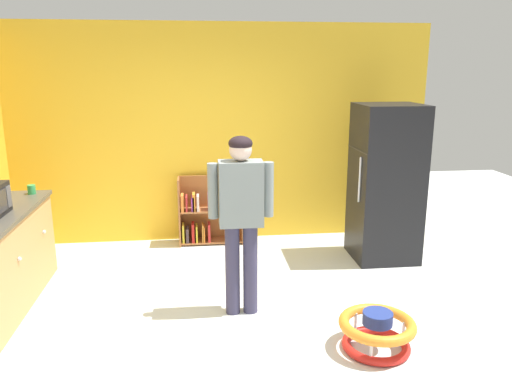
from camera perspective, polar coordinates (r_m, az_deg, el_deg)
ground_plane at (r=4.50m, az=-1.88°, el=-14.87°), size 12.00×12.00×0.00m
back_wall at (r=6.31m, az=-3.78°, el=6.57°), size 5.20×0.06×2.70m
refrigerator at (r=5.86m, az=14.57°, el=0.97°), size 0.73×0.68×1.78m
bookshelf at (r=6.33m, az=-5.68°, el=-2.57°), size 0.80×0.28×0.85m
standing_person at (r=4.34m, az=-1.72°, el=-2.09°), size 0.57×0.22×1.62m
baby_walker at (r=4.19m, az=13.61°, el=-15.17°), size 0.60×0.60×0.32m
yellow_cup at (r=5.79m, az=-26.85°, el=0.30°), size 0.08×0.08×0.09m
green_cup at (r=5.65m, az=-24.22°, el=0.27°), size 0.08×0.08×0.09m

